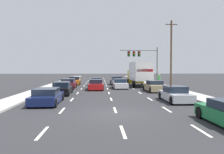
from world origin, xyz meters
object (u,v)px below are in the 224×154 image
car_navy (47,97)px  pedestrian_near_corner (159,80)px  car_tan (154,86)px  traffic_signal_mast (140,56)px  car_orange (74,81)px  car_silver (175,94)px  car_maroon (68,84)px  car_gray (117,81)px  car_white (120,84)px  box_truck (139,73)px  car_black (62,89)px  car_red (96,85)px  utility_pole_mid (171,52)px  car_blue (96,82)px

car_navy → pedestrian_near_corner: (12.77, 15.56, 0.43)m
car_tan → traffic_signal_mast: (1.03, 15.11, 4.32)m
car_tan → traffic_signal_mast: traffic_signal_mast is taller
car_orange → car_silver: bearing=-61.9°
car_navy → traffic_signal_mast: traffic_signal_mast is taller
car_maroon → car_gray: bearing=44.2°
car_white → box_truck: (3.16, 3.19, 1.46)m
box_truck → car_orange: bearing=157.8°
car_black → pedestrian_near_corner: bearing=36.7°
car_orange → car_red: car_red is taller
car_navy → utility_pole_mid: size_ratio=0.46×
car_navy → car_silver: 10.16m
car_red → car_white: car_red is taller
car_maroon → car_red: car_red is taller
car_maroon → car_white: (6.88, -0.03, -0.01)m
car_black → pedestrian_near_corner: (12.66, 9.43, 0.39)m
traffic_signal_mast → car_blue: bearing=-147.9°
car_blue → car_gray: (3.35, 0.76, 0.06)m
car_orange → car_maroon: (0.03, -7.26, 0.00)m
car_gray → car_white: (-0.08, -6.80, -0.02)m
car_maroon → car_tan: size_ratio=0.92×
car_white → car_silver: bearing=-74.1°
pedestrian_near_corner → car_maroon: bearing=-167.8°
car_black → car_red: 5.99m
car_gray → utility_pole_mid: bearing=-16.8°
traffic_signal_mast → car_silver: bearing=-93.0°
car_gray → car_tan: 11.46m
car_silver → car_orange: bearing=118.1°
car_orange → car_navy: car_orange is taller
car_tan → car_gray: bearing=108.1°
car_red → box_truck: bearing=37.4°
car_black → car_tan: size_ratio=0.99×
car_orange → car_black: car_black is taller
car_red → car_white: bearing=27.7°
car_red → car_silver: car_red is taller
traffic_signal_mast → car_red: bearing=-121.8°
car_tan → car_silver: 7.98m
car_maroon → utility_pole_mid: (15.19, 4.29, 4.55)m
car_tan → pedestrian_near_corner: size_ratio=2.68×
car_gray → box_truck: 4.96m
box_truck → utility_pole_mid: utility_pole_mid is taller
car_maroon → traffic_signal_mast: traffic_signal_mast is taller
car_maroon → car_tan: 11.30m
car_red → pedestrian_near_corner: 10.30m
car_orange → car_gray: car_gray is taller
car_maroon → utility_pole_mid: bearing=15.8°
car_maroon → car_gray: (6.96, 6.77, 0.01)m
car_black → car_navy: car_black is taller
utility_pole_mid → car_silver: bearing=-106.5°
car_black → car_blue: bearing=75.3°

